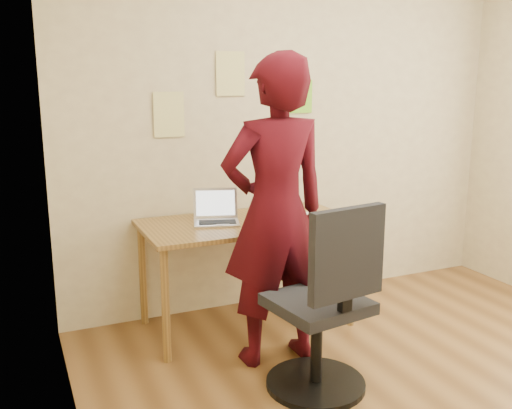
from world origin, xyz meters
name	(u,v)px	position (x,y,z in m)	size (l,w,h in m)	color
room	(467,149)	(0.00, 0.00, 1.35)	(3.58, 3.58, 2.78)	brown
desk	(247,233)	(-0.53, 1.38, 0.65)	(1.40, 0.70, 0.74)	olive
laptop	(216,215)	(-0.73, 1.43, 0.79)	(0.36, 0.34, 0.21)	silver
paper_sheet	(303,216)	(-0.14, 1.33, 0.74)	(0.20, 0.29, 0.00)	white
phone	(302,223)	(-0.23, 1.17, 0.74)	(0.07, 0.13, 0.01)	black
wall_note_left	(169,115)	(-0.95, 1.74, 1.43)	(0.21, 0.00, 0.30)	#E6DE89
wall_note_mid	(231,74)	(-0.50, 1.74, 1.70)	(0.21, 0.00, 0.30)	#E6DE89
wall_note_right	(301,96)	(0.05, 1.74, 1.54)	(0.18, 0.00, 0.24)	#7ED22F
office_chair	(325,314)	(-0.49, 0.41, 0.45)	(0.55, 0.55, 1.06)	black
person	(275,213)	(-0.57, 0.87, 0.91)	(0.66, 0.44, 1.82)	#3D080F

